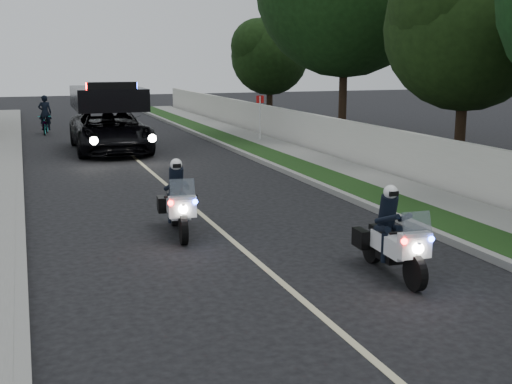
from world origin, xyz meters
The scene contains 16 objects.
ground centered at (0.00, 0.00, 0.00)m, with size 120.00×120.00×0.00m, color black.
curb_right centered at (4.10, 10.00, 0.07)m, with size 0.20×60.00×0.15m, color gray.
grass_verge centered at (4.80, 10.00, 0.08)m, with size 1.20×60.00×0.16m, color #193814.
sidewalk_right centered at (6.10, 10.00, 0.08)m, with size 1.40×60.00×0.16m, color gray.
property_wall centered at (7.10, 10.00, 0.75)m, with size 0.22×60.00×1.50m, color beige.
curb_left centered at (-4.10, 10.00, 0.07)m, with size 0.20×60.00×0.15m, color gray.
lane_marking centered at (0.00, 10.00, 0.00)m, with size 0.12×50.00×0.01m, color #BFB78C.
police_moto_left centered at (-0.92, 4.39, 0.00)m, with size 0.67×1.90×1.62m, color silver, non-canonical shape.
police_moto_right centered at (1.92, 0.51, 0.00)m, with size 0.65×1.85×1.58m, color silver, non-canonical shape.
police_suv centered at (-0.60, 17.66, 0.00)m, with size 2.87×6.20×3.01m, color black.
bicycle centered at (-2.82, 24.99, 0.00)m, with size 0.62×1.79×0.94m, color black.
cyclist centered at (-2.82, 24.99, 0.00)m, with size 0.62×0.41×1.73m, color black.
sign_post centered at (6.00, 18.11, 0.00)m, with size 0.34×0.34×2.16m, color #AE0C23, non-canonical shape.
tree_right_c centered at (10.00, 9.40, 0.00)m, with size 5.42×5.42×9.03m, color #193310, non-canonical shape.
tree_right_d centered at (9.75, 17.50, 0.00)m, with size 7.91×7.91×13.19m, color #173913, non-canonical shape.
tree_right_e centered at (9.77, 26.73, 0.00)m, with size 4.46×4.46×7.44m, color black, non-canonical shape.
Camera 1 is at (-3.90, -8.70, 3.67)m, focal length 45.27 mm.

